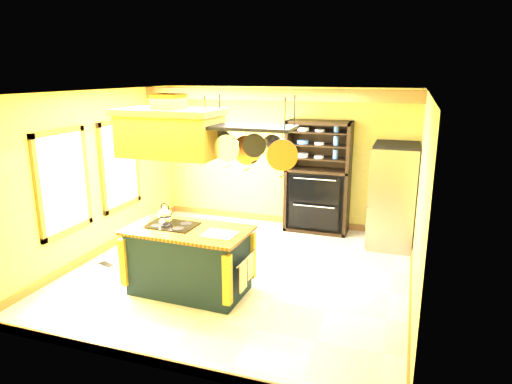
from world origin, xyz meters
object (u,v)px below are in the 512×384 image
Objects in this scene: kitchen_island at (189,260)px; range_hood at (170,131)px; refrigerator at (392,198)px; pot_rack at (251,138)px; hutch at (318,188)px.

range_hood is (-0.20, -0.00, 1.76)m from kitchen_island.
range_hood is 4.10m from refrigerator.
refrigerator reaches higher than kitchen_island.
pot_rack is (1.11, 0.00, -0.04)m from range_hood.
hutch is at bearing 66.43° from range_hood.
kitchen_island is 3.33m from hutch.
refrigerator is at bearing -15.07° from hutch.
pot_rack is 0.68× the size of refrigerator.
kitchen_island is 0.96× the size of refrigerator.
range_hood is 3.67m from hutch.
kitchen_island is 1.26× the size of range_hood.
range_hood is 0.76× the size of refrigerator.
pot_rack is at bearing 0.00° from range_hood.
refrigerator is 0.84× the size of hutch.
range_hood and pot_rack have the same top height.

